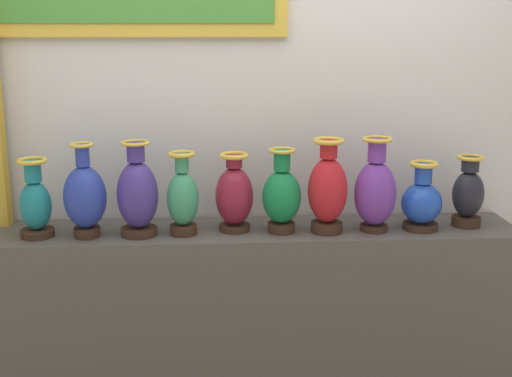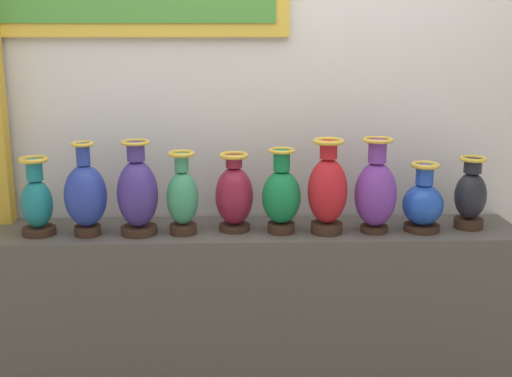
{
  "view_description": "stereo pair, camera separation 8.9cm",
  "coord_description": "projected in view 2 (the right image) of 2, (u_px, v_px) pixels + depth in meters",
  "views": [
    {
      "loc": [
        -0.18,
        -2.81,
        1.85
      ],
      "look_at": [
        0.0,
        0.0,
        1.16
      ],
      "focal_mm": 46.41,
      "sensor_mm": 36.0,
      "label": 1
    },
    {
      "loc": [
        -0.09,
        -2.81,
        1.85
      ],
      "look_at": [
        0.0,
        0.0,
        1.16
      ],
      "focal_mm": 46.41,
      "sensor_mm": 36.0,
      "label": 2
    }
  ],
  "objects": [
    {
      "name": "vase_onyx",
      "position": [
        470.0,
        196.0,
        2.92
      ],
      "size": [
        0.14,
        0.14,
        0.32
      ],
      "color": "#382319",
      "rests_on": "display_shelf"
    },
    {
      "name": "vase_sapphire",
      "position": [
        423.0,
        203.0,
        2.88
      ],
      "size": [
        0.18,
        0.18,
        0.31
      ],
      "color": "#382319",
      "rests_on": "display_shelf"
    },
    {
      "name": "vase_emerald",
      "position": [
        281.0,
        196.0,
        2.85
      ],
      "size": [
        0.17,
        0.17,
        0.37
      ],
      "color": "#382319",
      "rests_on": "display_shelf"
    },
    {
      "name": "vase_teal",
      "position": [
        37.0,
        202.0,
        2.83
      ],
      "size": [
        0.14,
        0.14,
        0.34
      ],
      "color": "#382319",
      "rests_on": "display_shelf"
    },
    {
      "name": "vase_jade",
      "position": [
        182.0,
        197.0,
        2.84
      ],
      "size": [
        0.14,
        0.14,
        0.36
      ],
      "color": "#382319",
      "rests_on": "display_shelf"
    },
    {
      "name": "vase_crimson",
      "position": [
        327.0,
        191.0,
        2.84
      ],
      "size": [
        0.17,
        0.17,
        0.41
      ],
      "color": "#382319",
      "rests_on": "display_shelf"
    },
    {
      "name": "vase_burgundy",
      "position": [
        234.0,
        195.0,
        2.88
      ],
      "size": [
        0.17,
        0.17,
        0.35
      ],
      "color": "#382319",
      "rests_on": "display_shelf"
    },
    {
      "name": "vase_indigo",
      "position": [
        138.0,
        194.0,
        2.83
      ],
      "size": [
        0.17,
        0.17,
        0.41
      ],
      "color": "#382319",
      "rests_on": "display_shelf"
    },
    {
      "name": "back_wall",
      "position": [
        251.0,
        104.0,
        3.06
      ],
      "size": [
        3.65,
        0.14,
        2.96
      ],
      "color": "silver",
      "rests_on": "ground_plane"
    },
    {
      "name": "display_shelf",
      "position": [
        256.0,
        330.0,
        3.05
      ],
      "size": [
        2.34,
        0.4,
        0.98
      ],
      "primitive_type": "cube",
      "color": "#4C4742",
      "rests_on": "ground_plane"
    },
    {
      "name": "vase_violet",
      "position": [
        376.0,
        192.0,
        2.86
      ],
      "size": [
        0.18,
        0.18,
        0.42
      ],
      "color": "#382319",
      "rests_on": "display_shelf"
    },
    {
      "name": "vase_cobalt",
      "position": [
        86.0,
        195.0,
        2.81
      ],
      "size": [
        0.18,
        0.18,
        0.41
      ],
      "color": "#382319",
      "rests_on": "display_shelf"
    }
  ]
}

